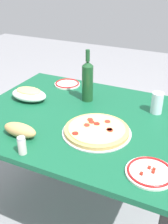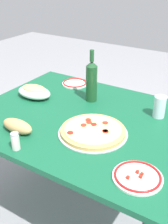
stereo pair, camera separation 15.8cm
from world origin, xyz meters
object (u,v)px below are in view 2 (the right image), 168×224
(wine_bottle, at_px, (92,81))
(water_glass, at_px, (159,107))
(spice_shaker, at_px, (15,141))
(pepperoni_pizza, at_px, (93,131))
(side_plate_near, at_px, (75,83))
(side_plate_far, at_px, (138,177))
(bread_loaf, at_px, (17,126))
(dining_table, at_px, (84,133))
(baked_pasta_dish, at_px, (34,91))

(wine_bottle, xyz_separation_m, water_glass, (0.44, 0.02, -0.07))
(spice_shaker, bearing_deg, pepperoni_pizza, 52.15)
(wine_bottle, xyz_separation_m, side_plate_near, (-0.24, 0.16, -0.13))
(wine_bottle, relative_size, side_plate_far, 1.57)
(water_glass, distance_m, bread_loaf, 0.79)
(dining_table, distance_m, baked_pasta_dish, 0.44)
(baked_pasta_dish, distance_m, side_plate_far, 0.95)
(wine_bottle, bearing_deg, side_plate_near, 145.27)
(water_glass, relative_size, side_plate_near, 0.68)
(wine_bottle, relative_size, water_glass, 2.62)
(side_plate_near, xyz_separation_m, spice_shaker, (0.20, -0.81, 0.03))
(dining_table, distance_m, spice_shaker, 0.47)
(baked_pasta_dish, bearing_deg, water_glass, 12.90)
(dining_table, bearing_deg, spice_shaker, -103.84)
(dining_table, bearing_deg, side_plate_far, -35.06)
(wine_bottle, distance_m, side_plate_far, 0.76)
(pepperoni_pizza, height_order, wine_bottle, wine_bottle)
(dining_table, height_order, water_glass, water_glass)
(water_glass, distance_m, side_plate_far, 0.56)
(side_plate_near, xyz_separation_m, side_plate_far, (0.77, -0.69, 0.00))
(pepperoni_pizza, xyz_separation_m, water_glass, (0.23, 0.35, 0.05))
(pepperoni_pizza, height_order, spice_shaker, spice_shaker)
(baked_pasta_dish, height_order, wine_bottle, wine_bottle)
(baked_pasta_dish, bearing_deg, dining_table, -6.88)
(spice_shaker, bearing_deg, side_plate_far, 11.23)
(bread_loaf, height_order, spice_shaker, spice_shaker)
(side_plate_near, relative_size, side_plate_far, 0.88)
(baked_pasta_dish, relative_size, spice_shaker, 2.76)
(pepperoni_pizza, relative_size, baked_pasta_dish, 1.50)
(pepperoni_pizza, distance_m, side_plate_far, 0.38)
(dining_table, distance_m, side_plate_far, 0.57)
(wine_bottle, height_order, spice_shaker, wine_bottle)
(pepperoni_pizza, height_order, baked_pasta_dish, baked_pasta_dish)
(water_glass, relative_size, bread_loaf, 0.67)
(dining_table, bearing_deg, water_glass, 32.21)
(side_plate_far, height_order, spice_shaker, spice_shaker)
(water_glass, distance_m, spice_shaker, 0.81)
(dining_table, relative_size, spice_shaker, 14.53)
(side_plate_near, bearing_deg, pepperoni_pizza, -48.27)
(wine_bottle, relative_size, bread_loaf, 1.75)
(baked_pasta_dish, relative_size, side_plate_near, 1.30)
(water_glass, distance_m, side_plate_near, 0.69)
(water_glass, relative_size, spice_shaker, 1.44)
(dining_table, height_order, side_plate_far, side_plate_far)
(baked_pasta_dish, bearing_deg, bread_loaf, -60.70)
(wine_bottle, distance_m, bread_loaf, 0.55)
(side_plate_far, bearing_deg, spice_shaker, -168.77)
(bread_loaf, relative_size, spice_shaker, 2.15)
(baked_pasta_dish, relative_size, wine_bottle, 0.73)
(water_glass, bearing_deg, side_plate_near, 167.89)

